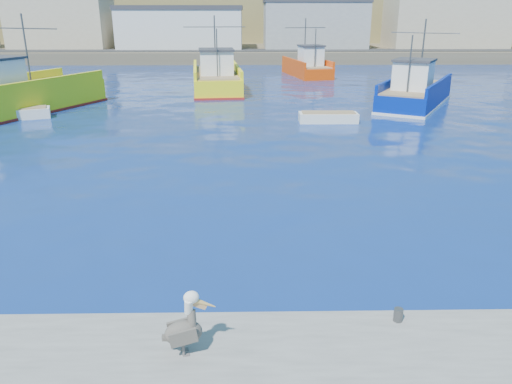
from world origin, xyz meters
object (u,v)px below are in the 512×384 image
skiff_mid (328,118)px  boat_orange (308,66)px  trawler_yellow_a (15,97)px  pelican (185,327)px  trawler_yellow_b (216,78)px  trawler_blue (415,93)px  skiff_left (17,115)px

skiff_mid → boat_orange: bearing=86.5°
boat_orange → skiff_mid: 25.08m
boat_orange → trawler_yellow_a: bearing=-137.3°
pelican → trawler_yellow_b: bearing=92.3°
trawler_blue → skiff_mid: 9.53m
skiff_left → skiff_mid: size_ratio=1.15×
trawler_yellow_a → boat_orange: trawler_yellow_a is taller
boat_orange → skiff_mid: boat_orange is taller
pelican → boat_orange: bearing=80.7°
trawler_yellow_b → skiff_left: size_ratio=2.81×
skiff_mid → pelican: pelican is taller
trawler_blue → boat_orange: size_ratio=1.16×
trawler_yellow_a → trawler_blue: (29.27, 2.27, -0.17)m
skiff_left → trawler_yellow_a: bearing=114.1°
skiff_left → pelican: 29.29m
trawler_yellow_b → skiff_left: (-12.73, -12.93, -0.79)m
trawler_yellow_b → skiff_left: 18.17m
trawler_yellow_b → trawler_blue: 17.82m
trawler_blue → skiff_mid: size_ratio=2.86×
skiff_mid → skiff_left: bearing=175.9°
trawler_yellow_a → pelican: trawler_yellow_a is taller
skiff_mid → pelican: (-6.55, -24.05, 0.81)m
skiff_left → pelican: size_ratio=3.24×
trawler_blue → skiff_mid: (-7.50, -5.84, -0.73)m
trawler_yellow_a → pelican: (15.23, -27.62, -0.09)m
trawler_blue → skiff_left: trawler_blue is taller
trawler_blue → boat_orange: trawler_blue is taller
trawler_blue → boat_orange: (-5.98, 19.18, 0.06)m
trawler_blue → skiff_left: 28.69m
boat_orange → pelican: bearing=-99.3°
trawler_yellow_a → pelican: bearing=-61.1°
trawler_yellow_a → skiff_mid: size_ratio=3.72×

